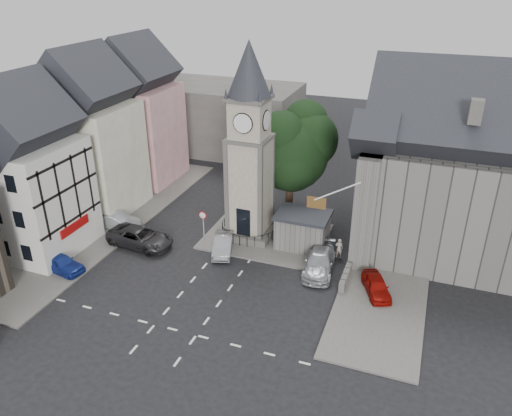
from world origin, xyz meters
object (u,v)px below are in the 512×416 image
at_px(pedestrian, 339,248).
at_px(car_west_blue, 60,263).
at_px(stone_shelter, 303,230).
at_px(car_east_red, 376,286).
at_px(clock_tower, 249,145).

bearing_deg(pedestrian, car_west_blue, 20.86).
xyz_separation_m(stone_shelter, car_east_red, (6.70, -4.50, -0.91)).
bearing_deg(pedestrian, stone_shelter, -15.38).
distance_m(clock_tower, car_west_blue, 17.18).
height_order(clock_tower, car_west_blue, clock_tower).
relative_size(clock_tower, car_east_red, 4.36).
height_order(clock_tower, car_east_red, clock_tower).
bearing_deg(pedestrian, car_east_red, 127.39).
height_order(clock_tower, pedestrian, clock_tower).
relative_size(stone_shelter, car_west_blue, 1.06).
distance_m(clock_tower, car_east_red, 14.60).
distance_m(stone_shelter, car_east_red, 8.12).
xyz_separation_m(clock_tower, car_west_blue, (-11.50, -10.38, -7.43)).
bearing_deg(clock_tower, stone_shelter, -5.84).
relative_size(car_west_blue, pedestrian, 2.43).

